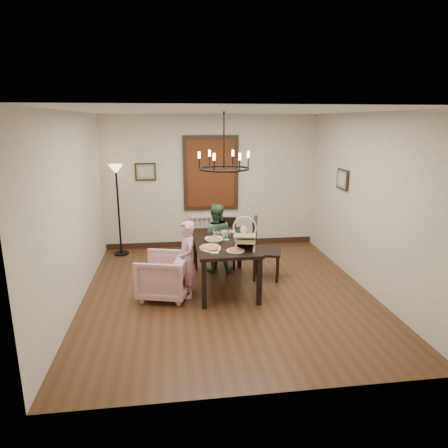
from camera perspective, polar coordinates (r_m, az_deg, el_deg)
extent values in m
cube|color=#512F1B|center=(6.50, 0.46, -9.67)|extent=(4.50, 5.00, 0.01)
cube|color=white|center=(5.93, 0.52, 15.83)|extent=(4.50, 5.00, 0.01)
cube|color=silver|center=(8.51, -1.90, 5.97)|extent=(4.50, 0.01, 2.80)
cube|color=silver|center=(6.17, -20.69, 1.75)|extent=(0.01, 5.00, 2.80)
cube|color=silver|center=(6.75, 19.78, 2.87)|extent=(0.01, 5.00, 2.80)
cube|color=black|center=(6.47, -0.01, -2.62)|extent=(0.97, 1.69, 0.05)
cube|color=black|center=(5.83, -2.88, -8.70)|extent=(0.07, 0.07, 0.73)
cube|color=black|center=(7.28, -4.13, -3.92)|extent=(0.07, 0.07, 0.73)
cube|color=black|center=(5.96, 5.07, -8.21)|extent=(0.07, 0.07, 0.73)
cube|color=black|center=(7.38, 2.24, -3.62)|extent=(0.07, 0.07, 0.73)
imported|color=beige|center=(6.29, -8.58, -7.33)|extent=(0.92, 0.91, 0.69)
imported|color=#E5A2B6|center=(6.21, -5.33, -5.96)|extent=(0.32, 0.41, 1.00)
imported|color=#35593C|center=(7.18, -1.19, -2.85)|extent=(0.55, 0.46, 1.04)
imported|color=white|center=(6.36, -1.46, -2.30)|extent=(0.34, 0.34, 0.08)
cylinder|color=tan|center=(6.07, -1.98, -3.34)|extent=(0.33, 0.33, 0.04)
cylinder|color=silver|center=(6.53, -0.73, -1.60)|extent=(0.07, 0.07, 0.14)
cube|color=brown|center=(8.44, -1.88, 7.27)|extent=(1.00, 0.03, 1.40)
cube|color=black|center=(8.42, -11.15, 7.33)|extent=(0.42, 0.03, 0.36)
cube|color=black|center=(7.49, 16.55, 6.15)|extent=(0.03, 0.42, 0.36)
torus|color=black|center=(6.22, -0.01, 7.93)|extent=(0.80, 0.80, 0.04)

